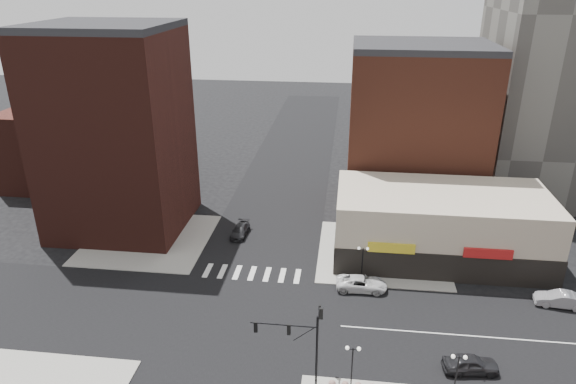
{
  "coord_description": "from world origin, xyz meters",
  "views": [
    {
      "loc": [
        9.82,
        -40.22,
        30.81
      ],
      "look_at": [
        4.2,
        6.15,
        11.0
      ],
      "focal_mm": 32.0,
      "sensor_mm": 36.0,
      "label": 1
    }
  ],
  "objects_px": {
    "dark_sedan_east": "(471,364)",
    "dark_sedan_north": "(240,231)",
    "street_lamp_se_b": "(458,365)",
    "silver_sedan": "(560,299)",
    "street_lamp_ne": "(363,255)",
    "traffic_signal": "(305,334)",
    "street_lamp_se_a": "(353,357)",
    "white_suv": "(361,283)"
  },
  "relations": [
    {
      "from": "white_suv",
      "to": "silver_sedan",
      "type": "bearing_deg",
      "value": -92.97
    },
    {
      "from": "white_suv",
      "to": "dark_sedan_east",
      "type": "distance_m",
      "value": 14.36
    },
    {
      "from": "street_lamp_ne",
      "to": "silver_sedan",
      "type": "bearing_deg",
      "value": -6.01
    },
    {
      "from": "dark_sedan_east",
      "to": "street_lamp_se_a",
      "type": "bearing_deg",
      "value": 101.67
    },
    {
      "from": "silver_sedan",
      "to": "white_suv",
      "type": "bearing_deg",
      "value": -85.12
    },
    {
      "from": "traffic_signal",
      "to": "street_lamp_se_b",
      "type": "distance_m",
      "value": 11.88
    },
    {
      "from": "street_lamp_se_a",
      "to": "street_lamp_se_b",
      "type": "height_order",
      "value": "same"
    },
    {
      "from": "street_lamp_se_a",
      "to": "dark_sedan_north",
      "type": "xyz_separation_m",
      "value": [
        -14.3,
        25.05,
        -2.64
      ]
    },
    {
      "from": "street_lamp_se_b",
      "to": "dark_sedan_north",
      "type": "xyz_separation_m",
      "value": [
        -22.3,
        25.05,
        -2.64
      ]
    },
    {
      "from": "traffic_signal",
      "to": "white_suv",
      "type": "xyz_separation_m",
      "value": [
        4.75,
        14.33,
        -4.22
      ]
    },
    {
      "from": "silver_sedan",
      "to": "dark_sedan_north",
      "type": "bearing_deg",
      "value": -101.06
    },
    {
      "from": "dark_sedan_east",
      "to": "silver_sedan",
      "type": "bearing_deg",
      "value": -51.89
    },
    {
      "from": "street_lamp_ne",
      "to": "street_lamp_se_a",
      "type": "bearing_deg",
      "value": -93.58
    },
    {
      "from": "dark_sedan_east",
      "to": "dark_sedan_north",
      "type": "xyz_separation_m",
      "value": [
        -24.24,
        21.78,
        -0.14
      ]
    },
    {
      "from": "street_lamp_se_a",
      "to": "silver_sedan",
      "type": "bearing_deg",
      "value": 33.88
    },
    {
      "from": "dark_sedan_east",
      "to": "white_suv",
      "type": "bearing_deg",
      "value": 32.02
    },
    {
      "from": "street_lamp_ne",
      "to": "dark_sedan_east",
      "type": "height_order",
      "value": "street_lamp_ne"
    },
    {
      "from": "street_lamp_ne",
      "to": "dark_sedan_north",
      "type": "relative_size",
      "value": 0.93
    },
    {
      "from": "street_lamp_ne",
      "to": "white_suv",
      "type": "xyz_separation_m",
      "value": [
        -0.01,
        -1.5,
        -2.54
      ]
    },
    {
      "from": "dark_sedan_east",
      "to": "traffic_signal",
      "type": "bearing_deg",
      "value": 96.21
    },
    {
      "from": "silver_sedan",
      "to": "street_lamp_se_a",
      "type": "bearing_deg",
      "value": -49.56
    },
    {
      "from": "street_lamp_ne",
      "to": "silver_sedan",
      "type": "relative_size",
      "value": 0.88
    },
    {
      "from": "street_lamp_se_a",
      "to": "dark_sedan_east",
      "type": "bearing_deg",
      "value": 18.18
    },
    {
      "from": "white_suv",
      "to": "dark_sedan_east",
      "type": "height_order",
      "value": "dark_sedan_east"
    },
    {
      "from": "traffic_signal",
      "to": "dark_sedan_north",
      "type": "height_order",
      "value": "traffic_signal"
    },
    {
      "from": "street_lamp_ne",
      "to": "dark_sedan_east",
      "type": "xyz_separation_m",
      "value": [
        8.94,
        -12.74,
        -2.5
      ]
    },
    {
      "from": "traffic_signal",
      "to": "dark_sedan_north",
      "type": "xyz_separation_m",
      "value": [
        -10.54,
        24.88,
        -4.31
      ]
    },
    {
      "from": "traffic_signal",
      "to": "street_lamp_ne",
      "type": "bearing_deg",
      "value": 73.25
    },
    {
      "from": "street_lamp_se_a",
      "to": "street_lamp_se_b",
      "type": "distance_m",
      "value": 8.0
    },
    {
      "from": "street_lamp_se_b",
      "to": "silver_sedan",
      "type": "xyz_separation_m",
      "value": [
        12.74,
        13.92,
        -2.51
      ]
    },
    {
      "from": "street_lamp_se_b",
      "to": "dark_sedan_east",
      "type": "relative_size",
      "value": 0.9
    },
    {
      "from": "silver_sedan",
      "to": "street_lamp_se_b",
      "type": "bearing_deg",
      "value": -35.89
    },
    {
      "from": "white_suv",
      "to": "silver_sedan",
      "type": "xyz_separation_m",
      "value": [
        19.75,
        -0.58,
        0.03
      ]
    },
    {
      "from": "dark_sedan_north",
      "to": "dark_sedan_east",
      "type": "bearing_deg",
      "value": -38.35
    },
    {
      "from": "dark_sedan_east",
      "to": "street_lamp_ne",
      "type": "bearing_deg",
      "value": 28.54
    },
    {
      "from": "traffic_signal",
      "to": "dark_sedan_north",
      "type": "distance_m",
      "value": 27.36
    },
    {
      "from": "street_lamp_se_a",
      "to": "white_suv",
      "type": "bearing_deg",
      "value": 86.1
    },
    {
      "from": "traffic_signal",
      "to": "dark_sedan_east",
      "type": "distance_m",
      "value": 14.65
    },
    {
      "from": "street_lamp_se_a",
      "to": "dark_sedan_east",
      "type": "relative_size",
      "value": 0.9
    },
    {
      "from": "street_lamp_se_b",
      "to": "dark_sedan_east",
      "type": "bearing_deg",
      "value": 59.32
    },
    {
      "from": "traffic_signal",
      "to": "street_lamp_se_b",
      "type": "bearing_deg",
      "value": -0.82
    },
    {
      "from": "traffic_signal",
      "to": "street_lamp_ne",
      "type": "height_order",
      "value": "traffic_signal"
    }
  ]
}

